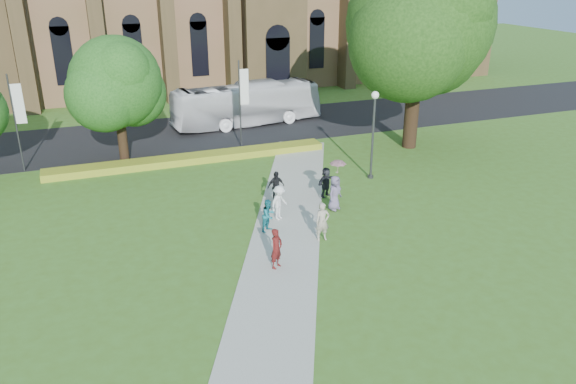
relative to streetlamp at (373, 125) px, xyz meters
name	(u,v)px	position (x,y,z in m)	size (l,w,h in m)	color
ground	(294,245)	(-7.50, -6.50, -3.30)	(160.00, 160.00, 0.00)	#41621D
road	(199,132)	(-7.50, 13.50, -3.29)	(160.00, 10.00, 0.02)	black
footpath	(286,236)	(-7.50, -5.50, -3.28)	(3.20, 30.00, 0.04)	#B2B2A8
flower_hedge	(191,159)	(-9.50, 6.70, -3.07)	(18.00, 1.40, 0.45)	gold
streetlamp	(373,125)	(0.00, 0.00, 0.00)	(0.44, 0.44, 5.24)	#38383D
large_tree	(419,23)	(5.50, 4.50, 5.07)	(9.60, 9.60, 13.20)	#332114
street_tree_1	(116,82)	(-13.50, 8.00, 1.93)	(5.60, 5.60, 8.05)	#332114
banner_pole_0	(241,99)	(-5.39, 8.70, 0.09)	(0.70, 0.10, 6.00)	#38383D
banner_pole_1	(17,118)	(-19.39, 8.70, 0.09)	(0.70, 0.10, 6.00)	#38383D
tour_coach	(247,104)	(-3.42, 14.07, -1.62)	(2.78, 11.87, 3.31)	white
pedestrian_0	(276,248)	(-8.91, -8.14, -2.37)	(0.65, 0.42, 1.77)	#521312
pedestrian_1	(269,215)	(-8.08, -4.71, -2.46)	(0.78, 0.61, 1.60)	#186D7B
pedestrian_2	(279,202)	(-7.14, -3.61, -2.37)	(1.14, 0.66, 1.77)	silver
pedestrian_3	(276,187)	(-6.56, -1.49, -2.40)	(1.01, 0.42, 1.72)	black
pedestrian_4	(335,193)	(-4.06, -3.53, -2.33)	(0.90, 0.59, 1.84)	slate
pedestrian_5	(326,182)	(-3.74, -1.75, -2.42)	(1.55, 0.49, 1.67)	black
pedestrian_6	(322,222)	(-6.07, -6.48, -2.34)	(0.67, 0.44, 1.83)	#A29887
parasol	(338,168)	(-3.88, -3.43, -1.05)	(0.82, 0.82, 0.72)	#C1888F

